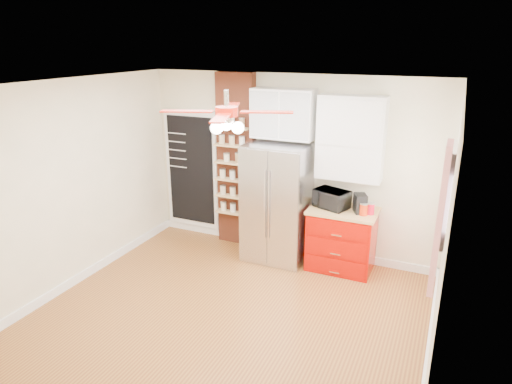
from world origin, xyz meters
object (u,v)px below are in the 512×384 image
at_px(toaster_oven, 331,199).
at_px(canister_left, 364,210).
at_px(red_cabinet, 341,239).
at_px(ceiling_fan, 227,112).
at_px(coffee_maker, 360,203).
at_px(fridge, 277,203).
at_px(pantry_jar_oats, 227,158).

height_order(toaster_oven, canister_left, toaster_oven).
xyz_separation_m(red_cabinet, canister_left, (0.29, -0.10, 0.53)).
height_order(red_cabinet, ceiling_fan, ceiling_fan).
distance_m(red_cabinet, coffee_maker, 0.62).
bearing_deg(fridge, ceiling_fan, -88.24).
bearing_deg(toaster_oven, ceiling_fan, -94.13).
xyz_separation_m(fridge, ceiling_fan, (0.05, -1.63, 1.55)).
bearing_deg(ceiling_fan, canister_left, 52.55).
relative_size(fridge, red_cabinet, 1.86).
bearing_deg(pantry_jar_oats, ceiling_fan, -62.05).
distance_m(red_cabinet, canister_left, 0.61).
distance_m(canister_left, pantry_jar_oats, 2.22).
xyz_separation_m(red_cabinet, toaster_oven, (-0.18, 0.01, 0.58)).
distance_m(fridge, ceiling_fan, 2.25).
distance_m(ceiling_fan, canister_left, 2.46).
relative_size(ceiling_fan, coffee_maker, 5.35).
relative_size(toaster_oven, pantry_jar_oats, 3.98).
height_order(ceiling_fan, toaster_oven, ceiling_fan).
bearing_deg(coffee_maker, ceiling_fan, -149.53).
height_order(canister_left, pantry_jar_oats, pantry_jar_oats).
xyz_separation_m(fridge, coffee_maker, (1.20, 0.03, 0.16)).
xyz_separation_m(red_cabinet, ceiling_fan, (-0.92, -1.68, 1.97)).
height_order(ceiling_fan, pantry_jar_oats, ceiling_fan).
relative_size(fridge, canister_left, 11.17).
distance_m(fridge, pantry_jar_oats, 1.07).
distance_m(red_cabinet, ceiling_fan, 2.75).
bearing_deg(red_cabinet, canister_left, -18.10).
distance_m(fridge, toaster_oven, 0.81).
bearing_deg(fridge, toaster_oven, 4.43).
bearing_deg(ceiling_fan, toaster_oven, 66.37).
xyz_separation_m(toaster_oven, pantry_jar_oats, (-1.69, 0.09, 0.40)).
distance_m(fridge, canister_left, 1.27).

